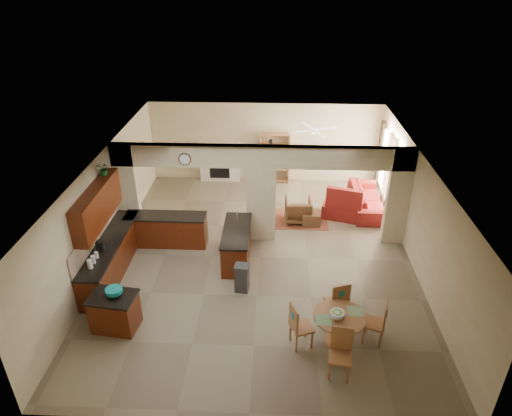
{
  "coord_description": "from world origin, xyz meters",
  "views": [
    {
      "loc": [
        0.35,
        -10.11,
        7.02
      ],
      "look_at": [
        -0.11,
        0.3,
        1.34
      ],
      "focal_mm": 32.0,
      "sensor_mm": 36.0,
      "label": 1
    }
  ],
  "objects_px": {
    "dining_table": "(339,324)",
    "sofa": "(367,199)",
    "armchair": "(298,210)",
    "kitchen_island": "(115,312)"
  },
  "relations": [
    {
      "from": "kitchen_island",
      "to": "armchair",
      "type": "relative_size",
      "value": 1.31
    },
    {
      "from": "kitchen_island",
      "to": "dining_table",
      "type": "height_order",
      "value": "kitchen_island"
    },
    {
      "from": "sofa",
      "to": "kitchen_island",
      "type": "bearing_deg",
      "value": 132.24
    },
    {
      "from": "dining_table",
      "to": "sofa",
      "type": "bearing_deg",
      "value": 75.05
    },
    {
      "from": "kitchen_island",
      "to": "dining_table",
      "type": "distance_m",
      "value": 4.72
    },
    {
      "from": "kitchen_island",
      "to": "dining_table",
      "type": "bearing_deg",
      "value": 4.08
    },
    {
      "from": "kitchen_island",
      "to": "sofa",
      "type": "distance_m",
      "value": 8.45
    },
    {
      "from": "armchair",
      "to": "kitchen_island",
      "type": "bearing_deg",
      "value": 47.55
    },
    {
      "from": "dining_table",
      "to": "sofa",
      "type": "distance_m",
      "value": 6.1
    },
    {
      "from": "sofa",
      "to": "armchair",
      "type": "height_order",
      "value": "armchair"
    }
  ]
}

